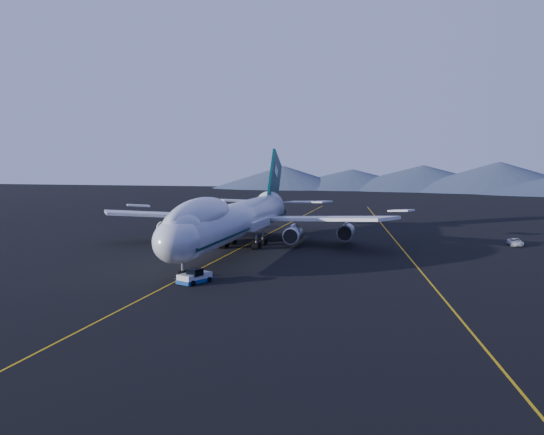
# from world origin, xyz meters

# --- Properties ---
(ground) EXTENTS (500.00, 500.00, 0.00)m
(ground) POSITION_xyz_m (0.00, 0.00, 0.00)
(ground) COLOR black
(ground) RESTS_ON ground
(taxiway_line_main) EXTENTS (0.25, 220.00, 0.01)m
(taxiway_line_main) POSITION_xyz_m (0.00, 0.00, 0.01)
(taxiway_line_main) COLOR gold
(taxiway_line_main) RESTS_ON ground
(taxiway_line_side) EXTENTS (28.08, 198.09, 0.01)m
(taxiway_line_side) POSITION_xyz_m (30.00, 10.00, 0.01)
(taxiway_line_side) COLOR gold
(taxiway_line_side) RESTS_ON ground
(boeing_747) EXTENTS (59.62, 72.43, 19.37)m
(boeing_747) POSITION_xyz_m (0.00, 0.03, 5.81)
(boeing_747) COLOR silver
(boeing_747) RESTS_ON ground
(pushback_tug) EXTENTS (4.20, 5.43, 2.11)m
(pushback_tug) POSITION_xyz_m (2.96, -29.50, 0.66)
(pushback_tug) COLOR silver
(pushback_tug) RESTS_ON ground
(service_van) EXTENTS (2.64, 5.30, 1.44)m
(service_van) POSITION_xyz_m (51.64, 18.71, 0.72)
(service_van) COLOR silver
(service_van) RESTS_ON ground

